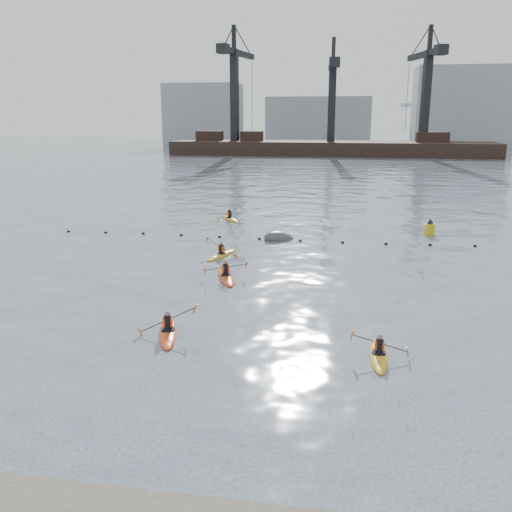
# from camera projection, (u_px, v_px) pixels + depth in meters

# --- Properties ---
(ground) EXTENTS (400.00, 400.00, 0.00)m
(ground) POSITION_uv_depth(u_px,v_px,m) (209.00, 391.00, 17.67)
(ground) COLOR #35404D
(ground) RESTS_ON ground
(float_line) EXTENTS (33.24, 0.73, 0.24)m
(float_line) POSITION_uv_depth(u_px,v_px,m) (280.00, 239.00, 39.25)
(float_line) COLOR black
(float_line) RESTS_ON ground
(barge_pier) EXTENTS (72.00, 19.30, 29.50)m
(barge_pier) POSITION_uv_depth(u_px,v_px,m) (329.00, 147.00, 122.21)
(barge_pier) COLOR black
(barge_pier) RESTS_ON ground
(skyline) EXTENTS (141.00, 28.00, 22.00)m
(skyline) POSITION_uv_depth(u_px,v_px,m) (344.00, 114.00, 158.41)
(skyline) COLOR gray
(skyline) RESTS_ON ground
(kayaker_0) EXTENTS (2.39, 3.60, 1.37)m
(kayaker_0) POSITION_uv_depth(u_px,v_px,m) (168.00, 331.00, 22.32)
(kayaker_0) COLOR #E14215
(kayaker_0) RESTS_ON ground
(kayaker_1) EXTENTS (2.17, 3.19, 1.10)m
(kayaker_1) POSITION_uv_depth(u_px,v_px,m) (379.00, 354.00, 20.19)
(kayaker_1) COLOR gold
(kayaker_1) RESTS_ON ground
(kayaker_2) EXTENTS (2.35, 3.67, 1.17)m
(kayaker_2) POSITION_uv_depth(u_px,v_px,m) (226.00, 276.00, 29.99)
(kayaker_2) COLOR #D14013
(kayaker_2) RESTS_ON ground
(kayaker_3) EXTENTS (2.26, 3.40, 1.32)m
(kayaker_3) POSITION_uv_depth(u_px,v_px,m) (221.00, 254.00, 34.69)
(kayaker_3) COLOR gold
(kayaker_3) RESTS_ON ground
(kayaker_5) EXTENTS (2.55, 3.35, 1.35)m
(kayaker_5) POSITION_uv_depth(u_px,v_px,m) (230.00, 218.00, 46.89)
(kayaker_5) COLOR gold
(kayaker_5) RESTS_ON ground
(mooring_buoy) EXTENTS (2.93, 2.57, 1.66)m
(mooring_buoy) POSITION_uv_depth(u_px,v_px,m) (279.00, 239.00, 39.38)
(mooring_buoy) COLOR #393B3E
(mooring_buoy) RESTS_ON ground
(nav_buoy) EXTENTS (0.78, 0.78, 1.42)m
(nav_buoy) POSITION_uv_depth(u_px,v_px,m) (430.00, 229.00, 40.81)
(nav_buoy) COLOR #BE9313
(nav_buoy) RESTS_ON ground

